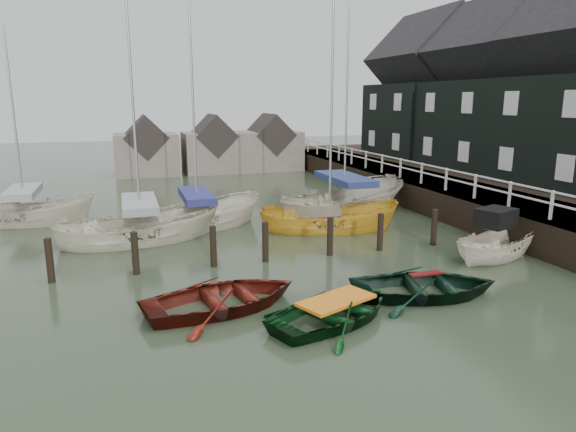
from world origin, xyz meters
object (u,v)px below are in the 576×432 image
object	(u,v)px
sailboat_d	(344,213)
sailboat_b	(198,226)
rowboat_green	(336,320)
motorboat	(496,254)
sailboat_e	(26,222)
rowboat_dkgreen	(425,296)
sailboat_a	(142,239)
rowboat_red	(224,308)
sailboat_c	(329,229)

from	to	relation	value
sailboat_d	sailboat_b	bearing A→B (deg)	74.27
rowboat_green	sailboat_b	world-z (taller)	sailboat_b
motorboat	sailboat_e	world-z (taller)	sailboat_e
rowboat_dkgreen	sailboat_d	distance (m)	10.73
sailboat_a	rowboat_red	bearing A→B (deg)	-176.01
rowboat_dkgreen	sailboat_d	xyz separation A→B (m)	(2.15, 10.51, 0.06)
motorboat	sailboat_e	bearing A→B (deg)	37.65
sailboat_b	sailboat_c	distance (m)	5.74
rowboat_red	sailboat_d	size ratio (longest dim) A/B	0.33
rowboat_green	motorboat	world-z (taller)	motorboat
sailboat_b	sailboat_e	world-z (taller)	sailboat_b
rowboat_dkgreen	sailboat_d	bearing A→B (deg)	1.04
rowboat_red	rowboat_green	size ratio (longest dim) A/B	1.11
sailboat_c	sailboat_e	world-z (taller)	sailboat_c
rowboat_dkgreen	sailboat_b	xyz separation A→B (m)	(-5.03, 9.99, 0.07)
rowboat_red	sailboat_e	xyz separation A→B (m)	(-6.70, 12.38, 0.06)
sailboat_b	sailboat_e	size ratio (longest dim) A/B	1.18
sailboat_b	motorboat	bearing A→B (deg)	-144.81
rowboat_green	sailboat_a	distance (m)	10.31
rowboat_dkgreen	sailboat_e	xyz separation A→B (m)	(-12.34, 13.25, 0.06)
sailboat_a	sailboat_e	xyz separation A→B (m)	(-4.88, 4.68, -0.00)
sailboat_c	motorboat	bearing A→B (deg)	-129.02
sailboat_b	rowboat_red	bearing A→B (deg)	159.51
sailboat_e	sailboat_d	bearing A→B (deg)	-87.60
sailboat_d	rowboat_green	bearing A→B (deg)	135.31
sailboat_b	sailboat_c	xyz separation A→B (m)	(5.36, -2.05, -0.05)
sailboat_a	sailboat_b	distance (m)	2.82
sailboat_a	sailboat_e	bearing A→B (deg)	36.89
sailboat_b	sailboat_c	bearing A→B (deg)	-127.58
rowboat_red	sailboat_b	size ratio (longest dim) A/B	0.37
rowboat_dkgreen	sailboat_a	xyz separation A→B (m)	(-7.46, 8.57, 0.06)
rowboat_red	sailboat_e	bearing A→B (deg)	16.99
motorboat	sailboat_a	bearing A→B (deg)	43.29
motorboat	sailboat_c	distance (m)	6.88
sailboat_b	sailboat_e	bearing A→B (deg)	49.32
rowboat_dkgreen	sailboat_d	size ratio (longest dim) A/B	0.32
rowboat_green	motorboat	size ratio (longest dim) A/B	0.85
sailboat_b	sailboat_e	xyz separation A→B (m)	(-7.31, 3.25, -0.00)
sailboat_b	rowboat_dkgreen	bearing A→B (deg)	-169.94
sailboat_c	sailboat_a	bearing A→B (deg)	98.86
sailboat_d	sailboat_a	bearing A→B (deg)	81.58
sailboat_d	sailboat_c	bearing A→B (deg)	124.78
rowboat_red	sailboat_d	xyz separation A→B (m)	(7.79, 9.64, 0.06)
rowboat_red	rowboat_green	bearing A→B (deg)	-133.79
motorboat	sailboat_c	size ratio (longest dim) A/B	0.42
rowboat_red	sailboat_a	world-z (taller)	sailboat_a
sailboat_b	sailboat_d	distance (m)	7.20
rowboat_green	rowboat_dkgreen	world-z (taller)	rowboat_dkgreen
motorboat	rowboat_red	bearing A→B (deg)	79.28
sailboat_e	sailboat_c	bearing A→B (deg)	-99.62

